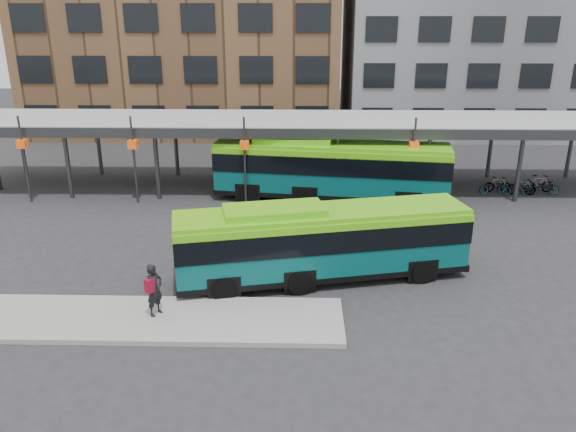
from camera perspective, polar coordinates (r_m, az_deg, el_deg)
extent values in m
plane|color=#28282B|center=(21.96, 1.16, -6.87)|extent=(120.00, 120.00, 0.00)
cube|color=gray|center=(20.06, -15.06, -10.08)|extent=(14.00, 3.00, 0.18)
cube|color=#999B9E|center=(33.15, 1.33, 9.63)|extent=(40.00, 6.00, 0.35)
cube|color=#383A3D|center=(30.23, 1.31, 8.34)|extent=(40.00, 0.15, 0.55)
cylinder|color=#383A3D|center=(40.28, -25.42, 6.50)|extent=(0.24, 0.24, 3.80)
cylinder|color=#383A3D|center=(33.78, -21.43, 4.80)|extent=(0.24, 0.24, 3.80)
cylinder|color=#383A3D|center=(38.30, -18.67, 6.78)|extent=(0.24, 0.24, 3.80)
cylinder|color=#383A3D|center=(32.18, -13.16, 4.97)|extent=(0.24, 0.24, 3.80)
cylinder|color=#383A3D|center=(36.90, -11.30, 6.97)|extent=(0.24, 0.24, 3.80)
cylinder|color=#383A3D|center=(31.31, -4.23, 5.03)|extent=(0.24, 0.24, 3.80)
cylinder|color=#383A3D|center=(36.14, -3.49, 7.05)|extent=(0.24, 0.24, 3.80)
cylinder|color=#383A3D|center=(31.22, 4.97, 4.97)|extent=(0.24, 0.24, 3.80)
cylinder|color=#383A3D|center=(36.07, 4.51, 7.00)|extent=(0.24, 0.24, 3.80)
cylinder|color=#383A3D|center=(31.93, 14.00, 4.78)|extent=(0.24, 0.24, 3.80)
cylinder|color=#383A3D|center=(36.68, 12.39, 6.82)|extent=(0.24, 0.24, 3.80)
cylinder|color=#383A3D|center=(33.38, 22.43, 4.50)|extent=(0.24, 0.24, 3.80)
cylinder|color=#383A3D|center=(37.95, 19.87, 6.53)|extent=(0.24, 0.24, 3.80)
cylinder|color=#383A3D|center=(39.81, 26.75, 6.16)|extent=(0.24, 0.24, 3.80)
cylinder|color=#383A3D|center=(33.79, -25.18, 5.17)|extent=(0.12, 0.12, 4.80)
cube|color=#DD4A0D|center=(33.60, -25.40, 6.65)|extent=(0.45, 0.45, 0.45)
cylinder|color=#383A3D|center=(31.58, -15.35, 5.44)|extent=(0.12, 0.12, 4.80)
cube|color=#DD4A0D|center=(31.38, -15.50, 7.03)|extent=(0.45, 0.45, 0.45)
cylinder|color=#383A3D|center=(30.41, -4.40, 5.55)|extent=(0.12, 0.12, 4.80)
cube|color=#DD4A0D|center=(30.20, -4.44, 7.21)|extent=(0.45, 0.45, 0.45)
cylinder|color=#383A3D|center=(30.84, 12.56, 5.34)|extent=(0.12, 0.12, 4.80)
cube|color=#DD4A0D|center=(30.64, 12.68, 6.97)|extent=(0.45, 0.45, 0.45)
cube|color=brown|center=(52.60, -10.28, 20.76)|extent=(26.00, 14.00, 22.00)
cube|color=slate|center=(54.04, 19.68, 18.89)|extent=(24.00, 14.00, 20.00)
cube|color=#075052|center=(21.80, 3.48, -2.78)|extent=(11.48, 4.75, 2.34)
cube|color=black|center=(21.62, 3.51, -1.63)|extent=(11.54, 4.81, 0.89)
cube|color=#63C814|center=(21.35, 3.55, 0.36)|extent=(11.46, 4.66, 0.19)
cube|color=#63C814|center=(20.90, -1.41, 0.51)|extent=(4.02, 2.47, 0.33)
cube|color=black|center=(22.23, 3.43, -5.30)|extent=(11.55, 4.82, 0.22)
cylinder|color=black|center=(22.44, 13.52, -5.52)|extent=(0.98, 0.48, 0.94)
cylinder|color=black|center=(24.34, 11.33, -3.29)|extent=(0.98, 0.48, 0.94)
cylinder|color=black|center=(20.97, 1.22, -6.79)|extent=(0.98, 0.48, 0.94)
cylinder|color=black|center=(23.00, -0.01, -4.29)|extent=(0.98, 0.48, 0.94)
cylinder|color=black|center=(20.61, -6.49, -7.43)|extent=(0.98, 0.48, 0.94)
cylinder|color=black|center=(22.66, -7.01, -4.83)|extent=(0.98, 0.48, 0.94)
cube|color=#075052|center=(31.30, 4.37, 4.64)|extent=(12.99, 4.41, 2.66)
cube|color=black|center=(31.17, 4.40, 5.59)|extent=(13.06, 4.48, 1.01)
cube|color=#63C814|center=(30.96, 4.44, 7.21)|extent=(12.98, 4.30, 0.21)
cube|color=#63C814|center=(31.16, 0.53, 7.75)|extent=(4.47, 2.49, 0.37)
cube|color=black|center=(31.63, 4.32, 2.54)|extent=(13.07, 4.48, 0.25)
cylinder|color=black|center=(30.33, 12.11, 1.45)|extent=(1.10, 0.46, 1.06)
cylinder|color=black|center=(32.80, 11.95, 2.85)|extent=(1.10, 0.46, 1.06)
cylinder|color=black|center=(30.53, 1.71, 2.01)|extent=(1.10, 0.46, 1.06)
cylinder|color=black|center=(32.99, 2.32, 3.37)|extent=(1.10, 0.46, 1.06)
cylinder|color=black|center=(31.09, -4.12, 2.30)|extent=(1.10, 0.46, 1.06)
cylinder|color=black|center=(33.51, -3.10, 3.62)|extent=(1.10, 0.46, 1.06)
imported|color=black|center=(19.60, -13.42, -7.31)|extent=(0.72, 0.80, 1.84)
cube|color=maroon|center=(19.38, -13.85, -6.86)|extent=(0.34, 0.40, 0.49)
imported|color=slate|center=(34.67, 20.10, 2.84)|extent=(1.82, 1.00, 0.90)
imported|color=slate|center=(35.13, 20.50, 3.02)|extent=(1.56, 0.46, 0.93)
imported|color=slate|center=(34.92, 22.15, 2.66)|extent=(1.68, 0.70, 0.86)
imported|color=slate|center=(35.11, 22.65, 2.76)|extent=(1.64, 0.67, 0.96)
imported|color=slate|center=(35.60, 24.52, 2.67)|extent=(1.77, 0.71, 0.91)
imported|color=slate|center=(35.95, 24.10, 3.01)|extent=(1.79, 0.61, 1.06)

